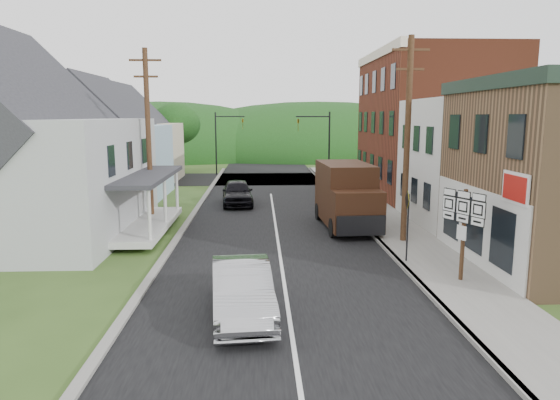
{
  "coord_description": "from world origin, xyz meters",
  "views": [
    {
      "loc": [
        -0.81,
        -18.0,
        5.64
      ],
      "look_at": [
        0.03,
        2.37,
        2.2
      ],
      "focal_mm": 32.0,
      "sensor_mm": 36.0,
      "label": 1
    }
  ],
  "objects": [
    {
      "name": "cross_road",
      "position": [
        0.0,
        27.0,
        0.0
      ],
      "size": [
        60.0,
        9.0,
        0.02
      ],
      "primitive_type": "cube",
      "color": "black",
      "rests_on": "ground"
    },
    {
      "name": "route_sign_cluster",
      "position": [
        5.96,
        -2.03,
        2.16
      ],
      "size": [
        0.79,
        1.64,
        3.11
      ],
      "rotation": [
        0.0,
        0.0,
        0.43
      ],
      "color": "#472D19",
      "rests_on": "sidewalk_right"
    },
    {
      "name": "forested_ridge",
      "position": [
        0.0,
        55.0,
        0.0
      ],
      "size": [
        90.0,
        30.0,
        16.0
      ],
      "primitive_type": "ellipsoid",
      "color": "black",
      "rests_on": "ground"
    },
    {
      "name": "ground",
      "position": [
        0.0,
        0.0,
        0.0
      ],
      "size": [
        120.0,
        120.0,
        0.0
      ],
      "primitive_type": "plane",
      "color": "#2D4719",
      "rests_on": "ground"
    },
    {
      "name": "storefront_red",
      "position": [
        11.3,
        17.0,
        5.0
      ],
      "size": [
        8.0,
        12.0,
        10.0
      ],
      "primitive_type": "cube",
      "color": "#5F2816",
      "rests_on": "ground"
    },
    {
      "name": "curb_right",
      "position": [
        4.55,
        8.0,
        0.07
      ],
      "size": [
        0.2,
        55.0,
        0.15
      ],
      "primitive_type": "cube",
      "color": "slate",
      "rests_on": "ground"
    },
    {
      "name": "warning_sign",
      "position": [
        4.77,
        0.28,
        1.92
      ],
      "size": [
        0.15,
        0.76,
        2.76
      ],
      "rotation": [
        0.0,
        0.0,
        -0.11
      ],
      "color": "black",
      "rests_on": "sidewalk_right"
    },
    {
      "name": "silver_sedan",
      "position": [
        -1.33,
        -4.49,
        0.77
      ],
      "size": [
        2.07,
        4.8,
        1.54
      ],
      "primitive_type": "imported",
      "rotation": [
        0.0,
        0.0,
        0.1
      ],
      "color": "#A1A1A6",
      "rests_on": "ground"
    },
    {
      "name": "house_cream",
      "position": [
        -11.5,
        26.0,
        3.69
      ],
      "size": [
        7.14,
        8.16,
        7.28
      ],
      "color": "beige",
      "rests_on": "ground"
    },
    {
      "name": "house_gray",
      "position": [
        -12.0,
        6.0,
        4.23
      ],
      "size": [
        10.2,
        12.24,
        8.35
      ],
      "color": "#B0B4B6",
      "rests_on": "ground"
    },
    {
      "name": "tree_left_c",
      "position": [
        -19.0,
        20.0,
        5.94
      ],
      "size": [
        5.8,
        5.8,
        8.41
      ],
      "color": "#382616",
      "rests_on": "ground"
    },
    {
      "name": "tree_left_d",
      "position": [
        -9.0,
        32.0,
        4.88
      ],
      "size": [
        4.8,
        4.8,
        6.94
      ],
      "color": "#382616",
      "rests_on": "ground"
    },
    {
      "name": "utility_pole_left",
      "position": [
        -6.5,
        8.0,
        4.66
      ],
      "size": [
        1.6,
        0.26,
        9.0
      ],
      "color": "#472D19",
      "rests_on": "ground"
    },
    {
      "name": "storefront_white",
      "position": [
        11.3,
        7.5,
        3.25
      ],
      "size": [
        8.0,
        7.0,
        6.5
      ],
      "primitive_type": "cube",
      "color": "silver",
      "rests_on": "ground"
    },
    {
      "name": "traffic_signal_right",
      "position": [
        4.3,
        23.5,
        3.76
      ],
      "size": [
        2.87,
        0.2,
        6.0
      ],
      "color": "black",
      "rests_on": "ground"
    },
    {
      "name": "sidewalk_right",
      "position": [
        5.9,
        8.0,
        0.07
      ],
      "size": [
        2.8,
        55.0,
        0.15
      ],
      "primitive_type": "cube",
      "color": "slate",
      "rests_on": "ground"
    },
    {
      "name": "house_blue",
      "position": [
        -11.0,
        17.0,
        3.69
      ],
      "size": [
        7.14,
        8.16,
        7.28
      ],
      "color": "#9AB9D2",
      "rests_on": "ground"
    },
    {
      "name": "delivery_van",
      "position": [
        3.59,
        6.75,
        1.65
      ],
      "size": [
        2.67,
        5.94,
        3.26
      ],
      "rotation": [
        0.0,
        0.0,
        0.05
      ],
      "color": "black",
      "rests_on": "ground"
    },
    {
      "name": "dark_sedan",
      "position": [
        -2.25,
        13.64,
        0.8
      ],
      "size": [
        2.23,
        4.81,
        1.59
      ],
      "primitive_type": "imported",
      "rotation": [
        0.0,
        0.0,
        0.07
      ],
      "color": "black",
      "rests_on": "ground"
    },
    {
      "name": "traffic_signal_left",
      "position": [
        -4.3,
        30.5,
        3.76
      ],
      "size": [
        2.87,
        0.2,
        6.0
      ],
      "color": "black",
      "rests_on": "ground"
    },
    {
      "name": "curb_left",
      "position": [
        -4.65,
        8.0,
        0.06
      ],
      "size": [
        0.3,
        55.0,
        0.12
      ],
      "primitive_type": "cube",
      "color": "slate",
      "rests_on": "ground"
    },
    {
      "name": "utility_pole_right",
      "position": [
        5.6,
        3.5,
        4.66
      ],
      "size": [
        1.6,
        0.26,
        9.0
      ],
      "color": "#472D19",
      "rests_on": "ground"
    },
    {
      "name": "road",
      "position": [
        0.0,
        10.0,
        0.0
      ],
      "size": [
        9.0,
        90.0,
        0.02
      ],
      "primitive_type": "cube",
      "color": "black",
      "rests_on": "ground"
    }
  ]
}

